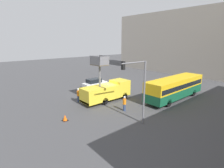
% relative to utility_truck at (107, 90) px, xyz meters
% --- Properties ---
extents(ground_plane, '(120.00, 120.00, 0.00)m').
position_rel_utility_truck_xyz_m(ground_plane, '(-0.61, 0.89, -1.44)').
color(ground_plane, '#424244').
extents(building_backdrop_far, '(44.00, 10.00, 14.84)m').
position_rel_utility_truck_xyz_m(building_backdrop_far, '(-0.61, 29.29, 5.98)').
color(building_backdrop_far, '#BCB2A3').
rests_on(building_backdrop_far, ground_plane).
extents(utility_truck, '(2.23, 6.99, 6.07)m').
position_rel_utility_truck_xyz_m(utility_truck, '(0.00, 0.00, 0.00)').
color(utility_truck, yellow).
rests_on(utility_truck, ground_plane).
extents(city_bus, '(2.62, 10.72, 2.94)m').
position_rel_utility_truck_xyz_m(city_bus, '(5.52, 7.59, 0.30)').
color(city_bus, '#145638').
rests_on(city_bus, ground_plane).
extents(traffic_light_pole, '(3.33, 3.08, 6.09)m').
position_rel_utility_truck_xyz_m(traffic_light_pole, '(6.34, -1.46, 2.66)').
color(traffic_light_pole, slate).
rests_on(traffic_light_pole, ground_plane).
extents(road_worker_near_truck, '(0.38, 0.38, 1.88)m').
position_rel_utility_truck_xyz_m(road_worker_near_truck, '(-1.99, -3.19, -0.49)').
color(road_worker_near_truck, navy).
rests_on(road_worker_near_truck, ground_plane).
extents(road_worker_directing, '(0.38, 0.38, 1.78)m').
position_rel_utility_truck_xyz_m(road_worker_directing, '(4.06, -0.73, -0.56)').
color(road_worker_directing, navy).
rests_on(road_worker_directing, ground_plane).
extents(traffic_cone_near_truck, '(0.56, 0.56, 0.63)m').
position_rel_utility_truck_xyz_m(traffic_cone_near_truck, '(1.96, -7.08, -1.15)').
color(traffic_cone_near_truck, black).
rests_on(traffic_cone_near_truck, ground_plane).
extents(parked_car_curbside, '(1.71, 4.34, 1.48)m').
position_rel_utility_truck_xyz_m(parked_car_curbside, '(-6.97, 2.89, -0.70)').
color(parked_car_curbside, silver).
rests_on(parked_car_curbside, ground_plane).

